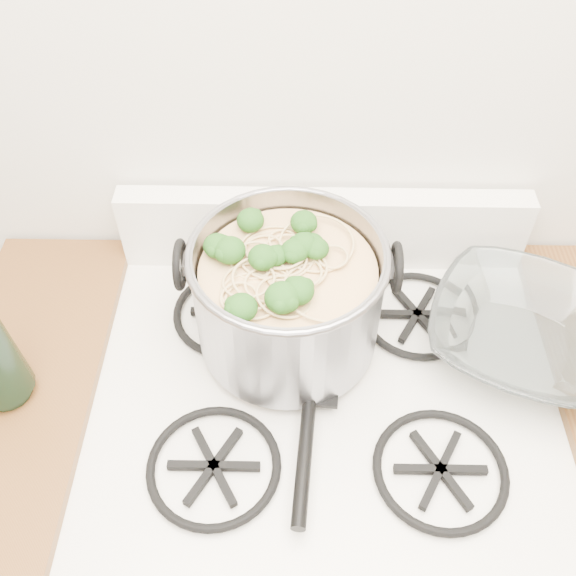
{
  "coord_description": "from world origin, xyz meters",
  "views": [
    {
      "loc": [
        -0.05,
        0.68,
        1.81
      ],
      "look_at": [
        -0.06,
        1.36,
        1.05
      ],
      "focal_mm": 40.0,
      "sensor_mm": 36.0,
      "label": 1
    }
  ],
  "objects_px": {
    "stock_pot": "(288,297)",
    "spatula": "(312,374)",
    "glass_bowl": "(519,340)",
    "gas_range": "(316,504)"
  },
  "relations": [
    {
      "from": "stock_pot",
      "to": "spatula",
      "type": "bearing_deg",
      "value": -65.71
    },
    {
      "from": "stock_pot",
      "to": "spatula",
      "type": "distance_m",
      "value": 0.13
    },
    {
      "from": "stock_pot",
      "to": "spatula",
      "type": "relative_size",
      "value": 1.11
    },
    {
      "from": "gas_range",
      "to": "stock_pot",
      "type": "height_order",
      "value": "stock_pot"
    },
    {
      "from": "spatula",
      "to": "glass_bowl",
      "type": "height_order",
      "value": "glass_bowl"
    },
    {
      "from": "gas_range",
      "to": "glass_bowl",
      "type": "height_order",
      "value": "glass_bowl"
    },
    {
      "from": "stock_pot",
      "to": "glass_bowl",
      "type": "xyz_separation_m",
      "value": [
        0.39,
        -0.02,
        -0.08
      ]
    },
    {
      "from": "spatula",
      "to": "glass_bowl",
      "type": "distance_m",
      "value": 0.36
    },
    {
      "from": "glass_bowl",
      "to": "stock_pot",
      "type": "bearing_deg",
      "value": 177.54
    },
    {
      "from": "glass_bowl",
      "to": "gas_range",
      "type": "bearing_deg",
      "value": -166.55
    }
  ]
}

